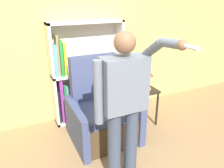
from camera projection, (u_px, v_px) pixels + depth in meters
wall_back at (77, 37)px, 3.55m from camera, size 8.00×0.06×2.80m
bookcase at (80, 74)px, 3.63m from camera, size 1.21×0.28×1.67m
armchair at (102, 115)px, 3.26m from camera, size 0.93×0.86×1.21m
person_standing at (124, 101)px, 2.27m from camera, size 0.62×0.78×1.72m
side_table at (145, 97)px, 3.58m from camera, size 0.36×0.36×0.62m
table_lamp at (146, 73)px, 3.43m from camera, size 0.23×0.23×0.38m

